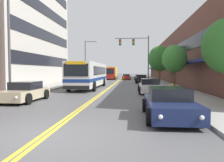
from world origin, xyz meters
TOP-DOWN VIEW (x-y plane):
  - ground_plane at (0.00, 37.00)m, footprint 240.00×240.00m
  - sidewalk_left at (-7.25, 37.00)m, footprint 3.49×106.00m
  - sidewalk_right at (7.25, 37.00)m, footprint 3.49×106.00m
  - centre_line at (0.00, 37.00)m, footprint 0.34×106.00m
  - storefront_row_right at (13.22, 37.00)m, footprint 9.10×68.00m
  - city_bus at (-2.28, 18.66)m, footprint 2.84×12.51m
  - car_silver_parked_left_near at (-4.33, 33.71)m, footprint 2.08×4.46m
  - car_beige_parked_left_mid at (-4.37, 7.11)m, footprint 2.03×4.54m
  - car_navy_parked_right_foreground at (4.32, 2.72)m, footprint 2.14×4.62m
  - car_black_parked_right_mid at (4.29, 29.76)m, footprint 2.03×4.89m
  - car_slate_blue_parked_right_far at (4.29, 40.86)m, footprint 2.10×4.90m
  - car_white_parked_right_end at (4.34, 13.27)m, footprint 2.08×4.58m
  - car_red_moving_lead at (1.39, 45.26)m, footprint 2.02×4.84m
  - box_truck at (-2.38, 45.39)m, footprint 2.77×7.86m
  - traffic_signal_mast at (3.57, 27.12)m, footprint 5.19×0.38m
  - street_lamp_left_near at (-5.00, 6.91)m, footprint 2.17×0.28m
  - street_lamp_left_far at (-4.94, 30.25)m, footprint 2.38×0.28m
  - street_tree_right_mid at (6.96, 15.71)m, footprint 2.51×2.51m
  - street_tree_right_far at (7.20, 29.35)m, footprint 3.74×3.74m
  - fire_hydrant at (5.95, 11.07)m, footprint 0.31×0.23m

SIDE VIEW (x-z plane):
  - ground_plane at x=0.00m, z-range 0.00..0.00m
  - centre_line at x=0.00m, z-range 0.00..0.01m
  - sidewalk_left at x=-7.25m, z-range 0.00..0.12m
  - sidewalk_right at x=7.25m, z-range 0.00..0.12m
  - car_silver_parked_left_near at x=-4.33m, z-range -0.03..1.13m
  - fire_hydrant at x=5.95m, z-range 0.12..1.02m
  - car_slate_blue_parked_right_far at x=4.29m, z-range -0.03..1.21m
  - car_red_moving_lead at x=1.39m, z-range -0.03..1.22m
  - car_navy_parked_right_foreground at x=4.32m, z-range -0.05..1.26m
  - car_white_parked_right_end at x=4.34m, z-range -0.04..1.26m
  - car_beige_parked_left_mid at x=-4.37m, z-range -0.04..1.27m
  - car_black_parked_right_mid at x=4.29m, z-range -0.05..1.34m
  - box_truck at x=-2.38m, z-range 0.07..3.06m
  - city_bus at x=-2.28m, z-range 0.20..3.12m
  - street_tree_right_mid at x=6.96m, z-range 0.99..5.50m
  - street_tree_right_far at x=7.20m, z-range 1.04..7.01m
  - storefront_row_right at x=13.22m, z-range 0.00..8.20m
  - street_lamp_left_far at x=-4.94m, z-range 0.74..7.92m
  - street_lamp_left_near at x=-5.00m, z-range 0.73..8.39m
  - traffic_signal_mast at x=3.57m, z-range 1.50..8.89m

